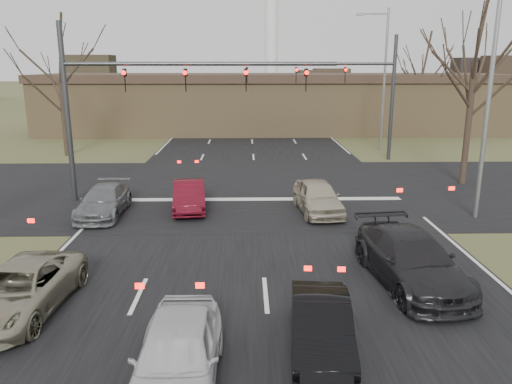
# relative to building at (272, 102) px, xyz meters

# --- Properties ---
(ground) EXTENTS (360.00, 360.00, 0.00)m
(ground) POSITION_rel_building_xyz_m (-2.00, -38.00, -2.67)
(ground) COLOR #484C28
(ground) RESTS_ON ground
(road_main) EXTENTS (14.00, 300.00, 0.02)m
(road_main) POSITION_rel_building_xyz_m (-2.00, 22.00, -2.66)
(road_main) COLOR black
(road_main) RESTS_ON ground
(road_cross) EXTENTS (200.00, 14.00, 0.02)m
(road_cross) POSITION_rel_building_xyz_m (-2.00, -23.00, -2.65)
(road_cross) COLOR black
(road_cross) RESTS_ON ground
(building) EXTENTS (42.40, 10.40, 5.30)m
(building) POSITION_rel_building_xyz_m (0.00, 0.00, 0.00)
(building) COLOR olive
(building) RESTS_ON ground
(mast_arm_near) EXTENTS (12.12, 0.24, 8.00)m
(mast_arm_near) POSITION_rel_building_xyz_m (-7.23, -25.00, 2.41)
(mast_arm_near) COLOR #383A3D
(mast_arm_near) RESTS_ON ground
(mast_arm_far) EXTENTS (11.12, 0.24, 8.00)m
(mast_arm_far) POSITION_rel_building_xyz_m (4.18, -15.00, 2.35)
(mast_arm_far) COLOR #383A3D
(mast_arm_far) RESTS_ON ground
(streetlight_right_near) EXTENTS (2.34, 0.25, 10.00)m
(streetlight_right_near) POSITION_rel_building_xyz_m (6.82, -28.00, 2.92)
(streetlight_right_near) COLOR gray
(streetlight_right_near) RESTS_ON ground
(streetlight_right_far) EXTENTS (2.34, 0.25, 10.00)m
(streetlight_right_far) POSITION_rel_building_xyz_m (7.32, -11.00, 2.92)
(streetlight_right_far) COLOR gray
(streetlight_right_far) RESTS_ON ground
(tree_right_near) EXTENTS (6.90, 6.90, 11.50)m
(tree_right_near) POSITION_rel_building_xyz_m (9.00, -22.00, 6.23)
(tree_right_near) COLOR black
(tree_right_near) RESTS_ON ground
(tree_left_far) EXTENTS (5.70, 5.70, 9.50)m
(tree_left_far) POSITION_rel_building_xyz_m (-15.00, -13.00, 4.68)
(tree_left_far) COLOR black
(tree_left_far) RESTS_ON ground
(tree_right_far) EXTENTS (5.40, 5.40, 9.00)m
(tree_right_far) POSITION_rel_building_xyz_m (13.00, -3.00, 4.29)
(tree_right_far) COLOR black
(tree_right_far) RESTS_ON ground
(car_silver_suv) EXTENTS (2.40, 4.64, 1.25)m
(car_silver_suv) POSITION_rel_building_xyz_m (-8.31, -35.83, -2.04)
(car_silver_suv) COLOR gray
(car_silver_suv) RESTS_ON ground
(car_white_sedan) EXTENTS (1.67, 4.14, 1.41)m
(car_white_sedan) POSITION_rel_building_xyz_m (-3.88, -38.99, -1.96)
(car_white_sedan) COLOR silver
(car_white_sedan) RESTS_ON ground
(car_black_hatch) EXTENTS (1.58, 3.77, 1.21)m
(car_black_hatch) POSITION_rel_building_xyz_m (-0.89, -37.78, -2.06)
(car_black_hatch) COLOR black
(car_black_hatch) RESTS_ON ground
(car_charcoal_sedan) EXTENTS (2.64, 5.29, 1.48)m
(car_charcoal_sedan) POSITION_rel_building_xyz_m (2.21, -34.30, -1.93)
(car_charcoal_sedan) COLOR black
(car_charcoal_sedan) RESTS_ON ground
(car_grey_ahead) EXTENTS (1.77, 4.23, 1.22)m
(car_grey_ahead) POSITION_rel_building_xyz_m (-8.50, -27.31, -2.05)
(car_grey_ahead) COLOR slate
(car_grey_ahead) RESTS_ON ground
(car_red_ahead) EXTENTS (1.71, 3.93, 1.26)m
(car_red_ahead) POSITION_rel_building_xyz_m (-5.00, -26.57, -2.04)
(car_red_ahead) COLOR #510B17
(car_red_ahead) RESTS_ON ground
(car_silver_ahead) EXTENTS (2.02, 4.24, 1.40)m
(car_silver_ahead) POSITION_rel_building_xyz_m (0.53, -27.13, -1.97)
(car_silver_ahead) COLOR #B8AE95
(car_silver_ahead) RESTS_ON ground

